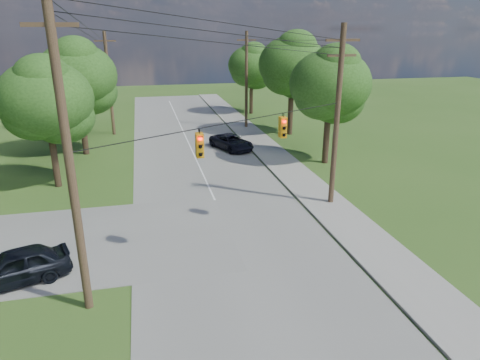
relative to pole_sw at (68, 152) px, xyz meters
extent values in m
plane|color=#34581D|center=(4.60, -0.40, -6.23)|extent=(140.00, 140.00, 0.00)
cube|color=gray|center=(6.60, 4.60, -6.21)|extent=(10.00, 100.00, 0.03)
cube|color=gray|center=(13.30, 4.60, -6.17)|extent=(2.60, 100.00, 0.12)
cylinder|color=brown|center=(0.00, 0.00, -0.23)|extent=(0.32, 0.32, 12.00)
cube|color=brown|center=(0.00, 0.00, 4.07)|extent=(1.70, 0.12, 0.14)
cylinder|color=brown|center=(13.50, 7.60, -0.98)|extent=(0.32, 0.32, 10.50)
cube|color=brown|center=(13.50, 7.60, 3.37)|extent=(2.00, 0.12, 0.14)
cube|color=brown|center=(13.50, 7.60, 2.57)|extent=(1.70, 0.12, 0.14)
cylinder|color=brown|center=(13.50, 29.60, -1.23)|extent=(0.32, 0.32, 10.00)
cube|color=brown|center=(13.50, 29.60, 2.87)|extent=(2.00, 0.12, 0.14)
cylinder|color=brown|center=(-0.40, 29.60, -1.23)|extent=(0.32, 0.32, 10.00)
cube|color=brown|center=(-0.40, 29.60, 2.87)|extent=(2.00, 0.12, 0.14)
cylinder|color=black|center=(6.75, 3.80, 4.12)|extent=(13.52, 7.63, 1.53)
cylinder|color=black|center=(6.75, 3.80, 3.72)|extent=(13.52, 7.63, 1.53)
cylinder|color=black|center=(6.75, 3.80, 3.32)|extent=(13.52, 7.63, 1.53)
cylinder|color=black|center=(13.50, 18.60, 3.12)|extent=(0.03, 22.00, 0.53)
cylinder|color=black|center=(-0.20, 14.80, 3.87)|extent=(0.43, 29.60, 2.03)
cylinder|color=black|center=(13.50, 18.60, 2.72)|extent=(0.03, 22.00, 0.53)
cylinder|color=black|center=(-0.20, 14.80, 3.47)|extent=(0.43, 29.60, 2.03)
cylinder|color=black|center=(6.75, 3.80, -0.03)|extent=(13.52, 7.63, 0.04)
cube|color=orange|center=(4.86, 2.62, -0.75)|extent=(0.32, 0.22, 1.05)
sphere|color=#FF0C05|center=(4.86, 2.48, -0.40)|extent=(0.17, 0.17, 0.17)
cube|color=orange|center=(4.86, 2.86, -0.75)|extent=(0.32, 0.22, 1.05)
sphere|color=#FF0C05|center=(4.86, 3.00, -0.40)|extent=(0.17, 0.17, 0.17)
cube|color=orange|center=(9.45, 5.20, -0.75)|extent=(0.32, 0.22, 1.05)
sphere|color=#FF0C05|center=(9.45, 5.06, -0.40)|extent=(0.17, 0.17, 0.17)
cube|color=orange|center=(9.45, 5.44, -0.75)|extent=(0.32, 0.22, 1.05)
sphere|color=#FF0C05|center=(9.45, 5.58, -0.40)|extent=(0.17, 0.17, 0.17)
cylinder|color=#432F21|center=(-3.40, 14.60, -4.65)|extent=(0.45, 0.45, 3.15)
ellipsoid|color=#1F4615|center=(-3.40, 14.60, -0.29)|extent=(6.00, 6.00, 4.92)
cylinder|color=#432F21|center=(-2.40, 22.60, -4.48)|extent=(0.50, 0.50, 3.50)
ellipsoid|color=#1F4615|center=(-2.40, 22.60, 0.37)|extent=(6.40, 6.40, 5.25)
cylinder|color=#432F21|center=(-4.40, 32.60, -4.57)|extent=(0.48, 0.47, 3.32)
ellipsoid|color=#1F4615|center=(-4.40, 32.60, 0.04)|extent=(6.00, 6.00, 4.92)
cylinder|color=#432F21|center=(16.60, 15.60, -4.57)|extent=(0.48, 0.48, 3.32)
ellipsoid|color=#1F4615|center=(16.60, 15.60, 0.04)|extent=(6.20, 6.20, 5.08)
cylinder|color=#432F21|center=(17.10, 25.60, -4.39)|extent=(0.52, 0.52, 3.67)
ellipsoid|color=#1F4615|center=(17.10, 25.60, 0.70)|extent=(6.60, 6.60, 5.41)
cylinder|color=#432F21|center=(16.10, 37.60, -4.65)|extent=(0.45, 0.45, 3.15)
ellipsoid|color=#1F4615|center=(16.10, 37.60, -0.29)|extent=(5.80, 5.80, 4.76)
imported|color=black|center=(-3.13, 2.38, -5.44)|extent=(4.75, 3.09, 1.50)
imported|color=black|center=(10.10, 21.18, -5.54)|extent=(3.79, 5.19, 1.31)
camera|label=1|loc=(2.57, -14.95, 3.95)|focal=32.00mm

